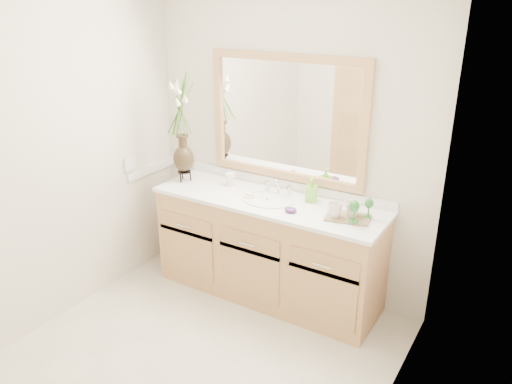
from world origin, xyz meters
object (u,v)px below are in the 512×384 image
Objects in this scene: flower_vase at (181,116)px; tray at (348,217)px; tumbler at (230,179)px; soap_bottle at (311,191)px.

flower_vase is 2.69× the size of tray.
tumbler is (0.38, 0.12, -0.50)m from flower_vase.
tray is at bearing -41.05° from soap_bottle.
flower_vase is at bearing 166.75° from tray.
flower_vase is at bearing -163.14° from tumbler.
tumbler is 1.08m from tray.
tumbler is 0.33× the size of tray.
flower_vase is 0.64m from tumbler.
soap_bottle reaches higher than tumbler.
soap_bottle is 0.39m from tray.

